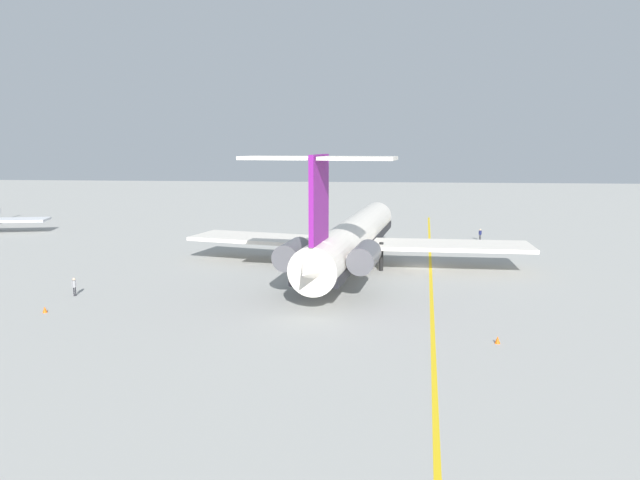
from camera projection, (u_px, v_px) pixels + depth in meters
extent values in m
plane|color=#9E9E99|center=(420.00, 267.00, 71.07)|extent=(326.37, 326.37, 0.00)
cylinder|color=silver|center=(354.00, 237.00, 70.34)|extent=(41.33, 9.83, 4.39)
cone|color=silver|center=(377.00, 217.00, 90.10)|extent=(5.09, 4.78, 4.21)
cone|color=silver|center=(312.00, 268.00, 50.51)|extent=(6.84, 4.55, 3.73)
cube|color=black|center=(353.00, 245.00, 70.49)|extent=(40.44, 9.80, 0.96)
cube|color=silver|center=(265.00, 239.00, 73.88)|extent=(10.98, 19.38, 0.44)
cube|color=silver|center=(451.00, 245.00, 68.79)|extent=(7.38, 18.47, 0.44)
cylinder|color=#515156|center=(292.00, 254.00, 57.46)|extent=(5.77, 3.25, 2.54)
cube|color=silver|center=(300.00, 254.00, 57.29)|extent=(3.45, 1.83, 0.53)
cylinder|color=#515156|center=(364.00, 257.00, 55.87)|extent=(5.77, 3.25, 2.54)
cube|color=silver|center=(356.00, 257.00, 56.05)|extent=(3.45, 1.83, 0.53)
cube|color=#7A197F|center=(319.00, 199.00, 52.24)|extent=(5.94, 1.23, 7.77)
cube|color=silver|center=(279.00, 158.00, 52.03)|extent=(4.93, 6.89, 0.31)
cube|color=silver|center=(358.00, 158.00, 50.45)|extent=(4.93, 6.89, 0.31)
cylinder|color=black|center=(369.00, 237.00, 82.73)|extent=(0.48, 0.48, 3.33)
cylinder|color=black|center=(322.00, 254.00, 70.12)|extent=(0.48, 0.48, 3.33)
cylinder|color=black|center=(381.00, 257.00, 68.54)|extent=(0.48, 0.48, 3.33)
cube|color=silver|center=(9.00, 220.00, 98.04)|extent=(7.31, 12.87, 0.38)
cylinder|color=black|center=(479.00, 238.00, 90.46)|extent=(0.11, 0.11, 0.85)
cylinder|color=black|center=(480.00, 238.00, 90.44)|extent=(0.11, 0.11, 0.85)
cylinder|color=#191E4C|center=(480.00, 233.00, 90.33)|extent=(0.29, 0.29, 0.67)
sphere|color=#DBB28E|center=(480.00, 230.00, 90.25)|extent=(0.27, 0.27, 0.27)
cylinder|color=#191E4C|center=(479.00, 233.00, 90.35)|extent=(0.08, 0.08, 0.57)
cylinder|color=#191E4C|center=(481.00, 233.00, 90.30)|extent=(0.08, 0.08, 0.57)
cylinder|color=black|center=(74.00, 292.00, 57.15)|extent=(0.11, 0.11, 0.85)
cylinder|color=black|center=(76.00, 292.00, 57.24)|extent=(0.11, 0.11, 0.85)
cylinder|color=gray|center=(74.00, 284.00, 57.08)|extent=(0.29, 0.29, 0.68)
sphere|color=#DBB28E|center=(74.00, 279.00, 57.00)|extent=(0.27, 0.27, 0.27)
cylinder|color=gray|center=(72.00, 284.00, 56.95)|extent=(0.08, 0.08, 0.58)
cylinder|color=gray|center=(76.00, 283.00, 57.19)|extent=(0.08, 0.08, 0.58)
cone|color=#EA590F|center=(498.00, 340.00, 43.53)|extent=(0.40, 0.40, 0.55)
cone|color=#EA590F|center=(45.00, 310.00, 51.54)|extent=(0.40, 0.40, 0.55)
cube|color=gold|center=(430.00, 268.00, 70.05)|extent=(100.74, 8.39, 0.01)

